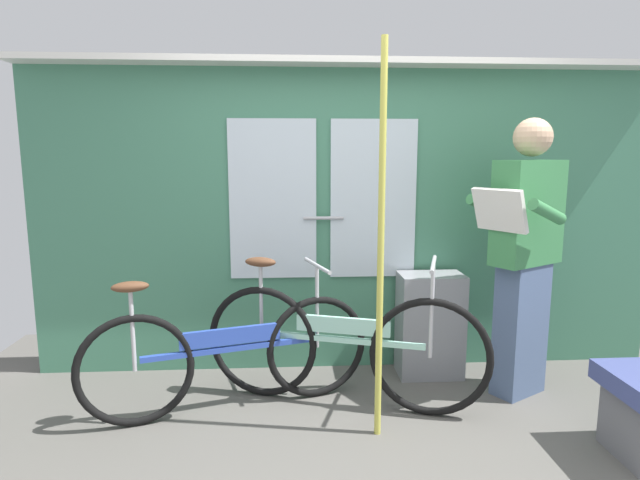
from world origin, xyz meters
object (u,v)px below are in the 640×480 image
object	(u,v)px
bicycle_leaning_behind	(230,354)
handrail_pole	(381,246)
passenger_reading_newspaper	(525,253)
trash_bin_by_wall	(430,325)
bicycle_near_door	(341,345)

from	to	relation	value
bicycle_leaning_behind	handrail_pole	bearing A→B (deg)	-37.25
bicycle_leaning_behind	passenger_reading_newspaper	bearing A→B (deg)	-12.43
trash_bin_by_wall	handrail_pole	bearing A→B (deg)	-122.82
passenger_reading_newspaper	handrail_pole	bearing A→B (deg)	-6.08
bicycle_leaning_behind	passenger_reading_newspaper	distance (m)	1.92
bicycle_near_door	handrail_pole	size ratio (longest dim) A/B	0.80
trash_bin_by_wall	handrail_pole	size ratio (longest dim) A/B	0.34
bicycle_near_door	bicycle_leaning_behind	bearing A→B (deg)	-159.53
bicycle_leaning_behind	passenger_reading_newspaper	size ratio (longest dim) A/B	0.96
handrail_pole	trash_bin_by_wall	bearing A→B (deg)	57.18
bicycle_leaning_behind	trash_bin_by_wall	bearing A→B (deg)	2.24
bicycle_leaning_behind	trash_bin_by_wall	size ratio (longest dim) A/B	2.34
passenger_reading_newspaper	handrail_pole	world-z (taller)	handrail_pole
bicycle_near_door	bicycle_leaning_behind	size ratio (longest dim) A/B	1.00
passenger_reading_newspaper	trash_bin_by_wall	bearing A→B (deg)	-63.73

